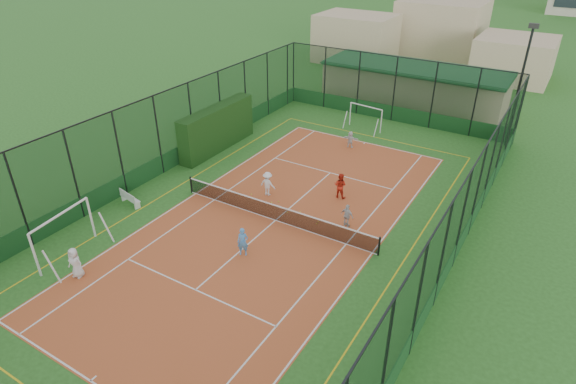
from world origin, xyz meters
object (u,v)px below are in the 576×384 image
at_px(child_far_left, 268,184).
at_px(clubhouse, 414,85).
at_px(coach, 340,186).
at_px(child_far_back, 350,139).
at_px(floodlight_ne, 519,88).
at_px(futsal_goal_near, 65,235).
at_px(child_near_mid, 243,242).
at_px(child_far_right, 347,216).
at_px(white_bench, 130,198).
at_px(futsal_goal_far, 365,118).
at_px(child_near_left, 75,263).

bearing_deg(child_far_left, clubhouse, -97.38).
bearing_deg(coach, child_far_back, -72.24).
bearing_deg(coach, clubhouse, -86.55).
height_order(floodlight_ne, futsal_goal_near, floodlight_ne).
height_order(floodlight_ne, child_far_back, floodlight_ne).
relative_size(floodlight_ne, child_near_mid, 5.74).
height_order(child_far_right, coach, coach).
distance_m(child_far_left, coach, 4.12).
relative_size(futsal_goal_near, child_near_mid, 2.41).
distance_m(white_bench, futsal_goal_far, 18.34).
relative_size(floodlight_ne, child_far_left, 5.69).
height_order(futsal_goal_near, child_far_left, futsal_goal_near).
bearing_deg(clubhouse, floodlight_ne, -32.12).
distance_m(clubhouse, child_far_right, 20.83).
height_order(child_far_back, coach, coach).
relative_size(child_near_mid, child_far_right, 1.13).
bearing_deg(clubhouse, child_near_left, -99.50).
relative_size(futsal_goal_near, child_far_right, 2.73).
distance_m(floodlight_ne, white_bench, 25.66).
bearing_deg(child_near_mid, coach, 51.47).
relative_size(clubhouse, child_far_left, 10.48).
xyz_separation_m(futsal_goal_far, child_far_left, (-0.75, -12.21, -0.16)).
bearing_deg(child_far_left, floodlight_ne, -127.80).
bearing_deg(floodlight_ne, futsal_goal_near, -122.42).
bearing_deg(futsal_goal_far, clubhouse, 89.45).
bearing_deg(child_far_right, child_far_back, -55.99).
bearing_deg(child_near_mid, futsal_goal_far, 67.84).
xyz_separation_m(child_near_mid, child_far_right, (3.15, 4.75, -0.08)).
height_order(white_bench, child_far_left, child_far_left).
bearing_deg(clubhouse, coach, -84.25).
xyz_separation_m(white_bench, futsal_goal_near, (1.04, -4.80, 0.69)).
relative_size(child_far_left, child_far_back, 1.24).
bearing_deg(coach, child_near_mid, 75.80).
distance_m(child_far_right, coach, 2.99).
bearing_deg(futsal_goal_near, child_near_mid, -65.95).
height_order(futsal_goal_far, child_far_back, futsal_goal_far).
relative_size(futsal_goal_far, child_far_back, 2.37).
bearing_deg(child_far_back, coach, 104.34).
height_order(floodlight_ne, coach, floodlight_ne).
bearing_deg(white_bench, floodlight_ne, 60.95).
bearing_deg(futsal_goal_near, child_far_back, -26.11).
bearing_deg(floodlight_ne, coach, -118.28).
bearing_deg(futsal_goal_far, child_near_mid, -78.07).
bearing_deg(child_far_right, clubhouse, -70.34).
relative_size(clubhouse, futsal_goal_far, 5.49).
bearing_deg(child_far_back, clubhouse, -98.76).
bearing_deg(futsal_goal_far, futsal_goal_near, -97.09).
height_order(child_near_mid, child_far_right, child_near_mid).
height_order(child_near_left, child_far_back, child_near_left).
relative_size(child_near_mid, coach, 0.96).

